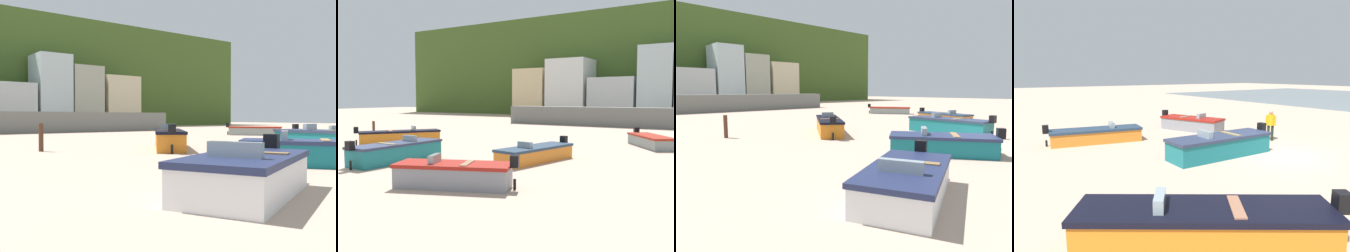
% 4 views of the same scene
% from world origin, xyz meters
% --- Properties ---
extents(headland_hill, '(90.00, 32.00, 17.18)m').
position_xyz_m(headland_hill, '(0.00, 66.00, 8.59)').
color(headland_hill, '#415B24').
rests_on(headland_hill, ground).
extents(harbor_pier, '(20.40, 2.40, 2.04)m').
position_xyz_m(harbor_pier, '(2.10, 30.00, 1.02)').
color(harbor_pier, slate).
rests_on(harbor_pier, ground).
extents(townhouse_far_left, '(5.50, 5.65, 7.81)m').
position_xyz_m(townhouse_far_left, '(-14.25, 46.83, 3.90)').
color(townhouse_far_left, '#D0B989').
rests_on(townhouse_far_left, ground).
extents(townhouse_left, '(6.32, 6.53, 9.12)m').
position_xyz_m(townhouse_left, '(-7.89, 47.26, 4.56)').
color(townhouse_left, silver).
rests_on(townhouse_left, ground).
extents(townhouse_centre_left, '(6.77, 6.53, 6.04)m').
position_xyz_m(townhouse_centre_left, '(-0.76, 47.27, 3.02)').
color(townhouse_centre_left, '#B3BBBC').
rests_on(townhouse_centre_left, ground).
extents(townhouse_centre, '(4.58, 5.36, 10.28)m').
position_xyz_m(townhouse_centre, '(5.31, 46.68, 5.14)').
color(townhouse_centre, silver).
rests_on(townhouse_centre, ground).
extents(boat_grey_0, '(4.25, 2.78, 1.14)m').
position_xyz_m(boat_grey_0, '(7.18, -0.36, 0.43)').
color(boat_grey_0, gray).
rests_on(boat_grey_0, ground).
extents(boat_orange_1, '(2.18, 4.87, 1.05)m').
position_xyz_m(boat_orange_1, '(7.15, 5.75, 0.38)').
color(boat_orange_1, orange).
rests_on(boat_orange_1, ground).
extents(boat_grey_2, '(3.56, 4.32, 1.05)m').
position_xyz_m(boat_grey_2, '(10.74, 14.25, 0.38)').
color(boat_grey_2, gray).
rests_on(boat_grey_2, ground).
extents(boat_orange_3, '(4.00, 4.97, 1.21)m').
position_xyz_m(boat_orange_3, '(-3.62, 7.18, 0.46)').
color(boat_orange_3, orange).
rests_on(boat_orange_3, ground).
extents(boat_teal_6, '(1.51, 5.08, 1.23)m').
position_xyz_m(boat_teal_6, '(1.53, 2.23, 0.47)').
color(boat_teal_6, '#176E77').
rests_on(boat_teal_6, ground).
extents(mooring_post_near_water, '(0.21, 0.21, 1.23)m').
position_xyz_m(mooring_post_near_water, '(-8.95, 9.41, 0.62)').
color(mooring_post_near_water, '#4F2F20').
rests_on(mooring_post_near_water, ground).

